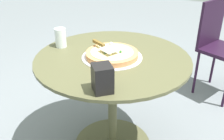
% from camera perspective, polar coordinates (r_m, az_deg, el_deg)
% --- Properties ---
extents(patio_table, '(0.94, 0.94, 0.70)m').
position_cam_1_polar(patio_table, '(1.65, 0.13, -3.31)').
color(patio_table, brown).
rests_on(patio_table, ground).
extents(pizza_on_tray, '(0.36, 0.36, 0.05)m').
position_cam_1_polar(pizza_on_tray, '(1.54, -0.00, 3.46)').
color(pizza_on_tray, silver).
rests_on(pizza_on_tray, patio_table).
extents(pizza_server, '(0.14, 0.21, 0.02)m').
position_cam_1_polar(pizza_server, '(1.55, -1.91, 5.29)').
color(pizza_server, silver).
rests_on(pizza_server, pizza_on_tray).
extents(drinking_cup, '(0.07, 0.07, 0.12)m').
position_cam_1_polar(drinking_cup, '(1.71, -11.28, 7.01)').
color(drinking_cup, white).
rests_on(drinking_cup, patio_table).
extents(napkin_dispenser, '(0.13, 0.13, 0.13)m').
position_cam_1_polar(napkin_dispenser, '(1.18, -2.14, -1.85)').
color(napkin_dispenser, black).
rests_on(napkin_dispenser, patio_table).
extents(patio_chair_far, '(0.48, 0.48, 0.87)m').
position_cam_1_polar(patio_chair_far, '(2.49, 22.45, 5.80)').
color(patio_chair_far, black).
rests_on(patio_chair_far, ground).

